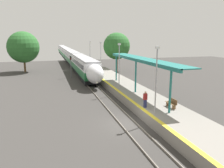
# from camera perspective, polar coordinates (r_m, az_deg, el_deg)

# --- Properties ---
(ground_plane) EXTENTS (120.00, 120.00, 0.00)m
(ground_plane) POSITION_cam_1_polar(r_m,az_deg,el_deg) (20.11, 4.20, -10.44)
(ground_plane) COLOR #383533
(rail_left) EXTENTS (0.08, 90.00, 0.15)m
(rail_left) POSITION_cam_1_polar(r_m,az_deg,el_deg) (19.86, 2.22, -10.48)
(rail_left) COLOR slate
(rail_left) RESTS_ON ground_plane
(rail_right) EXTENTS (0.08, 90.00, 0.15)m
(rail_right) POSITION_cam_1_polar(r_m,az_deg,el_deg) (20.33, 6.13, -9.99)
(rail_right) COLOR slate
(rail_right) RESTS_ON ground_plane
(train) EXTENTS (2.75, 87.05, 4.02)m
(train) POSITION_cam_1_polar(r_m,az_deg,el_deg) (73.82, -11.19, 7.57)
(train) COLOR black
(train) RESTS_ON ground_plane
(platform_right) EXTENTS (4.46, 64.00, 1.01)m
(platform_right) POSITION_cam_1_polar(r_m,az_deg,el_deg) (21.49, 13.91, -7.84)
(platform_right) COLOR gray
(platform_right) RESTS_ON ground_plane
(platform_bench) EXTENTS (0.44, 1.48, 0.89)m
(platform_bench) POSITION_cam_1_polar(r_m,az_deg,el_deg) (22.05, 15.33, -4.76)
(platform_bench) COLOR brown
(platform_bench) RESTS_ON platform_right
(person_waiting) EXTENTS (0.36, 0.22, 1.62)m
(person_waiting) POSITION_cam_1_polar(r_m,az_deg,el_deg) (21.39, 8.67, -3.95)
(person_waiting) COLOR navy
(person_waiting) RESTS_ON platform_right
(railway_signal) EXTENTS (0.28, 0.28, 4.28)m
(railway_signal) POSITION_cam_1_polar(r_m,az_deg,el_deg) (42.87, -10.69, 5.01)
(railway_signal) COLOR #59595E
(railway_signal) RESTS_ON ground_plane
(lamppost_near) EXTENTS (0.36, 0.20, 5.96)m
(lamppost_near) POSITION_cam_1_polar(r_m,az_deg,el_deg) (19.56, 11.49, 2.09)
(lamppost_near) COLOR #9E9EA3
(lamppost_near) RESTS_ON platform_right
(lamppost_mid) EXTENTS (0.36, 0.20, 5.96)m
(lamppost_mid) POSITION_cam_1_polar(r_m,az_deg,el_deg) (29.18, 1.88, 5.51)
(lamppost_mid) COLOR #9E9EA3
(lamppost_mid) RESTS_ON platform_right
(lamppost_far) EXTENTS (0.36, 0.20, 5.96)m
(lamppost_far) POSITION_cam_1_polar(r_m,az_deg,el_deg) (39.26, -2.93, 7.16)
(lamppost_far) COLOR #9E9EA3
(lamppost_far) RESTS_ON platform_right
(lamppost_farthest) EXTENTS (0.36, 0.20, 5.96)m
(lamppost_farthest) POSITION_cam_1_polar(r_m,az_deg,el_deg) (49.52, -5.77, 8.11)
(lamppost_farthest) COLOR #9E9EA3
(lamppost_farthest) RESTS_ON platform_right
(station_canopy) EXTENTS (2.02, 19.13, 4.20)m
(station_canopy) POSITION_cam_1_polar(r_m,az_deg,el_deg) (27.09, 7.43, 6.12)
(station_canopy) COLOR #1E6B66
(station_canopy) RESTS_ON platform_right
(background_tree_left) EXTENTS (6.94, 6.94, 9.09)m
(background_tree_left) POSITION_cam_1_polar(r_m,az_deg,el_deg) (52.99, -22.17, 8.89)
(background_tree_left) COLOR brown
(background_tree_left) RESTS_ON ground_plane
(background_tree_right) EXTENTS (6.05, 6.05, 8.85)m
(background_tree_right) POSITION_cam_1_polar(r_m,az_deg,el_deg) (50.20, 1.23, 9.86)
(background_tree_right) COLOR brown
(background_tree_right) RESTS_ON ground_plane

